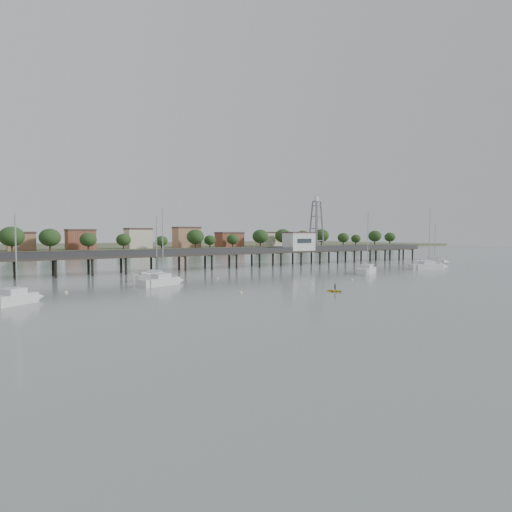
% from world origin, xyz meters
% --- Properties ---
extents(ground_plane, '(500.00, 500.00, 0.00)m').
position_xyz_m(ground_plane, '(0.00, 0.00, 0.00)').
color(ground_plane, slate).
rests_on(ground_plane, ground).
extents(pier, '(150.00, 5.00, 5.50)m').
position_xyz_m(pier, '(0.00, 60.00, 3.79)').
color(pier, '#2D2823').
rests_on(pier, ground).
extents(pier_building, '(8.40, 5.40, 5.30)m').
position_xyz_m(pier_building, '(25.00, 60.00, 6.67)').
color(pier_building, silver).
rests_on(pier_building, ground).
extents(lattice_tower, '(3.20, 3.20, 15.50)m').
position_xyz_m(lattice_tower, '(31.50, 60.00, 11.10)').
color(lattice_tower, slate).
rests_on(lattice_tower, ground).
extents(sailboat_d, '(10.27, 5.77, 16.13)m').
position_xyz_m(sailboat_d, '(43.85, 30.16, 0.63)').
color(sailboat_d, silver).
rests_on(sailboat_d, ground).
extents(sailboat_e, '(7.01, 6.48, 12.32)m').
position_xyz_m(sailboat_e, '(61.65, 41.09, 0.65)').
color(sailboat_e, silver).
rests_on(sailboat_e, ground).
extents(sailboat_a, '(6.99, 5.88, 11.90)m').
position_xyz_m(sailboat_a, '(-46.62, 26.28, 0.65)').
color(sailboat_a, silver).
rests_on(sailboat_a, ground).
extents(sailboat_c, '(8.95, 6.29, 14.41)m').
position_xyz_m(sailboat_c, '(21.88, 31.27, 0.64)').
color(sailboat_c, silver).
rests_on(sailboat_c, ground).
extents(sailboat_b, '(7.84, 5.19, 12.63)m').
position_xyz_m(sailboat_b, '(-22.99, 40.40, 0.65)').
color(sailboat_b, silver).
rests_on(sailboat_b, ground).
extents(sailboat_f, '(8.78, 5.26, 13.93)m').
position_xyz_m(sailboat_f, '(-23.93, 34.96, 0.64)').
color(sailboat_f, silver).
rests_on(sailboat_f, ground).
extents(white_tender, '(3.91, 1.99, 1.46)m').
position_xyz_m(white_tender, '(-23.46, 47.10, 0.45)').
color(white_tender, silver).
rests_on(white_tender, ground).
extents(yellow_dinghy, '(1.72, 0.97, 2.31)m').
position_xyz_m(yellow_dinghy, '(-5.86, 12.76, 0.00)').
color(yellow_dinghy, yellow).
rests_on(yellow_dinghy, ground).
extents(dinghy_occupant, '(0.49, 1.06, 0.24)m').
position_xyz_m(dinghy_occupant, '(-5.86, 12.76, 0.00)').
color(dinghy_occupant, black).
rests_on(dinghy_occupant, ground).
extents(mooring_buoys, '(91.70, 20.60, 0.39)m').
position_xyz_m(mooring_buoys, '(2.29, 29.64, 0.08)').
color(mooring_buoys, beige).
rests_on(mooring_buoys, ground).
extents(far_shore, '(500.00, 170.00, 10.40)m').
position_xyz_m(far_shore, '(0.36, 239.58, 0.95)').
color(far_shore, '#475133').
rests_on(far_shore, ground).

